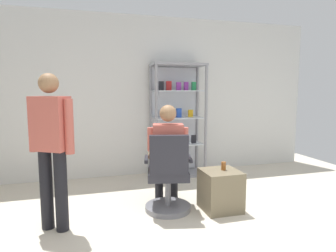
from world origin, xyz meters
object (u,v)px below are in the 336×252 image
(display_cabinet_main, at_px, (177,119))
(office_chair, at_px, (168,180))
(storage_crate, at_px, (220,190))
(standing_customer, at_px, (51,142))
(seated_shopkeeper, at_px, (168,151))
(tea_glass, at_px, (224,166))

(display_cabinet_main, height_order, office_chair, display_cabinet_main)
(display_cabinet_main, relative_size, storage_crate, 3.87)
(display_cabinet_main, height_order, storage_crate, display_cabinet_main)
(office_chair, relative_size, storage_crate, 1.95)
(standing_customer, bearing_deg, seated_shopkeeper, 11.16)
(office_chair, relative_size, standing_customer, 0.59)
(office_chair, xyz_separation_m, tea_glass, (0.68, -0.09, 0.15))
(display_cabinet_main, xyz_separation_m, office_chair, (-0.58, -1.50, -0.57))
(tea_glass, bearing_deg, office_chair, 172.12)
(storage_crate, xyz_separation_m, standing_customer, (-1.90, 0.01, 0.69))
(seated_shopkeeper, relative_size, storage_crate, 2.63)
(storage_crate, xyz_separation_m, tea_glass, (0.04, 0.02, 0.30))
(storage_crate, height_order, standing_customer, standing_customer)
(office_chair, xyz_separation_m, storage_crate, (0.63, -0.11, -0.15))
(display_cabinet_main, xyz_separation_m, tea_glass, (0.09, -1.59, -0.42))
(storage_crate, distance_m, standing_customer, 2.02)
(office_chair, height_order, tea_glass, office_chair)
(display_cabinet_main, distance_m, seated_shopkeeper, 1.47)
(display_cabinet_main, distance_m, storage_crate, 1.77)
(display_cabinet_main, bearing_deg, seated_shopkeeper, -112.21)
(display_cabinet_main, bearing_deg, storage_crate, -88.30)
(office_chair, bearing_deg, display_cabinet_main, 68.72)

